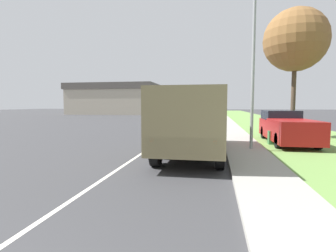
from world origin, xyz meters
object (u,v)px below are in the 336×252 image
at_px(military_truck, 193,119).
at_px(car_nearest_ahead, 201,122).
at_px(lamp_post, 250,39).
at_px(car_second_ahead, 179,114).
at_px(car_third_ahead, 208,112).
at_px(pickup_truck, 286,127).

distance_m(military_truck, car_nearest_ahead, 11.86).
height_order(military_truck, lamp_post, lamp_post).
distance_m(car_nearest_ahead, car_second_ahead, 16.44).
bearing_deg(car_second_ahead, car_third_ahead, 71.57).
xyz_separation_m(car_second_ahead, car_third_ahead, (3.99, 11.98, 0.02)).
relative_size(military_truck, car_second_ahead, 1.82).
distance_m(car_nearest_ahead, lamp_post, 11.60).
bearing_deg(lamp_post, car_third_ahead, 94.02).
height_order(car_third_ahead, lamp_post, lamp_post).
height_order(car_nearest_ahead, car_second_ahead, car_second_ahead).
bearing_deg(military_truck, car_third_ahead, 90.47).
xyz_separation_m(car_third_ahead, pickup_truck, (5.12, -35.33, 0.16)).
height_order(military_truck, pickup_truck, military_truck).
xyz_separation_m(car_nearest_ahead, lamp_post, (2.64, -10.41, 4.39)).
distance_m(military_truck, lamp_post, 4.45).
xyz_separation_m(military_truck, car_third_ahead, (-0.33, 39.74, -0.82)).
bearing_deg(car_nearest_ahead, lamp_post, -75.76).
height_order(military_truck, car_third_ahead, military_truck).
relative_size(car_second_ahead, car_third_ahead, 0.93).
relative_size(car_second_ahead, lamp_post, 0.47).
bearing_deg(car_third_ahead, pickup_truck, -81.75).
relative_size(car_third_ahead, pickup_truck, 0.73).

